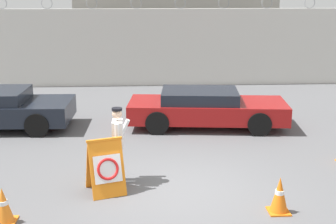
# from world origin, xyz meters

# --- Properties ---
(ground_plane) EXTENTS (90.00, 90.00, 0.00)m
(ground_plane) POSITION_xyz_m (0.00, 0.00, 0.00)
(ground_plane) COLOR #5B5B5E
(perimeter_wall) EXTENTS (36.00, 0.30, 3.74)m
(perimeter_wall) POSITION_xyz_m (0.00, 11.15, 1.65)
(perimeter_wall) COLOR silver
(perimeter_wall) RESTS_ON ground_plane
(building_block) EXTENTS (9.56, 7.26, 6.77)m
(building_block) POSITION_xyz_m (0.93, 16.59, 3.38)
(building_block) COLOR #B2ADA3
(building_block) RESTS_ON ground_plane
(barricade_sign) EXTENTS (0.90, 0.92, 1.16)m
(barricade_sign) POSITION_xyz_m (-1.49, 0.02, 0.57)
(barricade_sign) COLOR orange
(barricade_sign) RESTS_ON ground_plane
(security_guard) EXTENTS (0.38, 0.60, 1.66)m
(security_guard) POSITION_xyz_m (-1.25, 0.58, 0.91)
(security_guard) COLOR black
(security_guard) RESTS_ON ground_plane
(traffic_cone_near) EXTENTS (0.40, 0.40, 0.70)m
(traffic_cone_near) POSITION_xyz_m (1.82, -1.06, 0.35)
(traffic_cone_near) COLOR orange
(traffic_cone_near) RESTS_ON ground_plane
(traffic_cone_mid) EXTENTS (0.42, 0.42, 0.67)m
(traffic_cone_mid) POSITION_xyz_m (-3.23, -1.18, 0.33)
(traffic_cone_mid) COLOR orange
(traffic_cone_mid) RESTS_ON ground_plane
(parked_car_rear_sedan) EXTENTS (4.86, 2.25, 1.14)m
(parked_car_rear_sedan) POSITION_xyz_m (1.19, 4.65, 0.60)
(parked_car_rear_sedan) COLOR black
(parked_car_rear_sedan) RESTS_ON ground_plane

